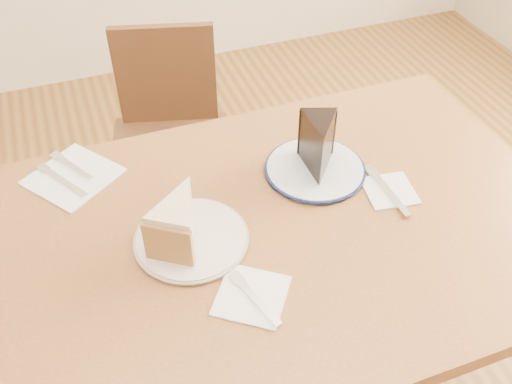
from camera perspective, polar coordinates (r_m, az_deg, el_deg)
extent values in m
cube|color=#593318|center=(1.19, 2.62, -3.90)|extent=(1.20, 0.80, 0.04)
cylinder|color=black|center=(1.66, -20.35, -9.19)|extent=(0.06, 0.06, 0.71)
cylinder|color=black|center=(1.86, 13.73, -0.29)|extent=(0.06, 0.06, 0.71)
cube|color=#331C0F|center=(1.90, -8.52, 3.79)|extent=(0.47, 0.47, 0.04)
cylinder|color=#331C0F|center=(2.15, -3.52, 2.35)|extent=(0.03, 0.03, 0.39)
cylinder|color=#331C0F|center=(2.18, -12.15, 1.80)|extent=(0.03, 0.03, 0.39)
cylinder|color=#331C0F|center=(1.92, -3.08, -4.01)|extent=(0.03, 0.03, 0.39)
cylinder|color=#331C0F|center=(1.94, -12.79, -4.55)|extent=(0.03, 0.03, 0.39)
cube|color=#331C0F|center=(1.93, -9.01, 11.49)|extent=(0.32, 0.11, 0.35)
cylinder|color=silver|center=(1.15, -6.48, -4.69)|extent=(0.22, 0.22, 0.01)
cylinder|color=white|center=(1.30, 5.91, 2.28)|extent=(0.22, 0.22, 0.01)
cube|color=white|center=(1.05, -0.44, -10.32)|extent=(0.17, 0.17, 0.00)
cube|color=white|center=(1.28, 13.21, 0.14)|extent=(0.12, 0.12, 0.00)
cube|color=white|center=(1.34, -17.81, 1.50)|extent=(0.24, 0.24, 0.00)
cube|color=silver|center=(1.05, -0.05, -10.63)|extent=(0.05, 0.14, 0.00)
cube|color=silver|center=(1.27, 13.03, 0.17)|extent=(0.02, 0.17, 0.00)
cube|color=silver|center=(1.37, -17.93, 2.50)|extent=(0.08, 0.13, 0.00)
cube|color=silver|center=(1.33, -18.80, 1.10)|extent=(0.10, 0.14, 0.00)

